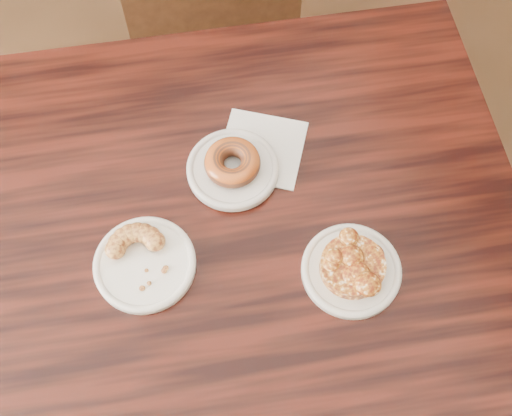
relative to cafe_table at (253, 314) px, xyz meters
name	(u,v)px	position (x,y,z in m)	size (l,w,h in m)	color
floor	(124,308)	(-0.28, 0.26, -0.38)	(5.00, 5.00, 0.00)	black
cafe_table	(253,314)	(0.00, 0.00, 0.00)	(0.94, 0.94, 0.75)	black
napkin	(262,148)	(0.09, 0.17, 0.38)	(0.14, 0.14, 0.00)	silver
plate_donut	(233,169)	(0.02, 0.14, 0.38)	(0.16, 0.16, 0.01)	silver
plate_cruller	(145,264)	(-0.17, 0.04, 0.38)	(0.16, 0.16, 0.01)	white
plate_fritter	(351,270)	(0.13, -0.10, 0.38)	(0.16, 0.16, 0.01)	silver
glazed_donut	(232,162)	(0.02, 0.14, 0.41)	(0.10, 0.10, 0.03)	#934015
apple_fritter	(353,265)	(0.13, -0.10, 0.40)	(0.14, 0.14, 0.03)	#481507
cruller_fragment	(143,259)	(-0.17, 0.04, 0.40)	(0.11, 0.11, 0.03)	#5F2913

